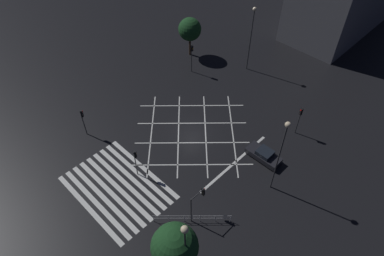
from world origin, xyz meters
TOP-DOWN VIEW (x-y plane):
  - ground_plane at (0.00, 0.00)m, footprint 200.00×200.00m
  - road_markings at (0.33, -8.24)m, footprint 16.87×23.58m
  - traffic_light_median_south at (0.15, -8.59)m, footprint 0.36×0.39m
  - traffic_light_sw_cross at (-9.03, -9.08)m, footprint 0.36×0.39m
  - traffic_light_nw_main at (-8.79, 8.93)m, footprint 0.39×0.36m
  - traffic_light_ne_cross at (9.02, 8.80)m, footprint 0.36×0.39m
  - traffic_light_se_cross at (8.34, -7.65)m, footprint 0.36×1.93m
  - street_lamp_east at (11.73, -12.67)m, footprint 0.60×0.60m
  - street_lamp_west at (11.56, 0.16)m, footprint 0.55×0.55m
  - street_lamp_far at (-3.48, 15.21)m, footprint 0.56×0.56m
  - street_tree_near at (10.67, -12.83)m, footprint 3.92×3.92m
  - street_tree_far at (-12.24, 11.98)m, footprint 3.46×3.46m
  - waiting_car at (8.65, 2.81)m, footprint 4.08×1.75m
  - pedestrian_railing at (8.44, -8.58)m, footprint 5.42×5.32m

SIDE VIEW (x-z plane):
  - ground_plane at x=0.00m, z-range 0.00..0.00m
  - road_markings at x=0.33m, z-range 0.00..0.01m
  - waiting_car at x=8.65m, z-range -0.04..1.28m
  - pedestrian_railing at x=8.44m, z-range 0.15..1.20m
  - traffic_light_median_south at x=0.15m, z-range 0.81..4.56m
  - traffic_light_sw_cross at x=-9.03m, z-range 0.82..4.64m
  - traffic_light_se_cross at x=8.34m, z-range 0.88..4.75m
  - traffic_light_ne_cross at x=9.02m, z-range 0.87..4.95m
  - traffic_light_nw_main at x=-8.79m, z-range 0.96..5.50m
  - street_tree_near at x=10.67m, z-range 1.11..7.28m
  - street_tree_far at x=-12.24m, z-range 1.31..7.42m
  - street_lamp_east at x=11.73m, z-range 2.18..10.69m
  - street_lamp_west at x=11.56m, z-range 2.08..11.74m
  - street_lamp_far at x=-3.48m, z-range 2.13..11.85m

